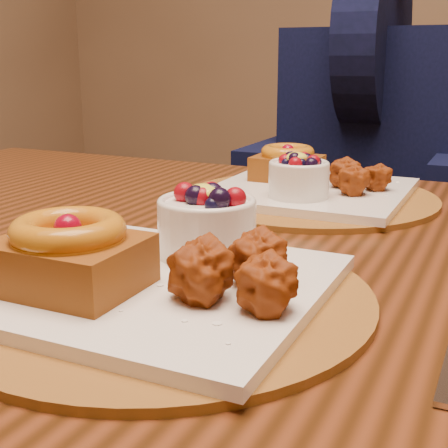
# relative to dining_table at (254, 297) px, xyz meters

# --- Properties ---
(dining_table) EXTENTS (1.60, 0.90, 0.76)m
(dining_table) POSITION_rel_dining_table_xyz_m (0.00, 0.00, 0.00)
(dining_table) COLOR #321909
(dining_table) RESTS_ON ground
(place_setting_near) EXTENTS (0.38, 0.38, 0.09)m
(place_setting_near) POSITION_rel_dining_table_xyz_m (-0.00, -0.21, 0.11)
(place_setting_near) COLOR brown
(place_setting_near) RESTS_ON dining_table
(place_setting_far) EXTENTS (0.38, 0.38, 0.08)m
(place_setting_far) POSITION_rel_dining_table_xyz_m (-0.00, 0.22, 0.10)
(place_setting_far) COLOR brown
(place_setting_far) RESTS_ON dining_table
(chair_far) EXTENTS (0.61, 0.61, 1.00)m
(chair_far) POSITION_rel_dining_table_xyz_m (0.09, 0.81, -0.12)
(chair_far) COLOR black
(chair_far) RESTS_ON ground
(diner) EXTENTS (0.49, 0.47, 0.79)m
(diner) POSITION_rel_dining_table_xyz_m (-0.04, 0.81, 0.17)
(diner) COLOR black
(diner) RESTS_ON ground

